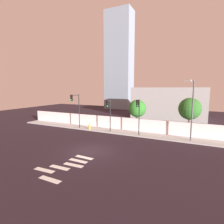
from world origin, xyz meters
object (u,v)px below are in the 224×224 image
roadside_tree_leftmost (137,109)px  street_lamp_curbside (192,105)px  fire_hydrant (89,126)px  roadside_tree_midleft (190,109)px  traffic_light_center (109,109)px  traffic_light_left (138,110)px  traffic_light_right (75,104)px

roadside_tree_leftmost → street_lamp_curbside: bearing=-22.0°
fire_hydrant → roadside_tree_midleft: bearing=12.0°
traffic_light_center → fire_hydrant: 4.65m
traffic_light_left → roadside_tree_midleft: 6.72m
traffic_light_left → fire_hydrant: bearing=176.9°
traffic_light_left → fire_hydrant: 8.25m
street_lamp_curbside → roadside_tree_midleft: street_lamp_curbside is taller
fire_hydrant → roadside_tree_leftmost: bearing=23.9°
traffic_light_center → traffic_light_right: bearing=179.9°
traffic_light_left → fire_hydrant: traffic_light_left is taller
fire_hydrant → roadside_tree_midleft: size_ratio=0.16×
traffic_light_left → traffic_light_right: (-9.70, -0.24, 0.35)m
traffic_light_left → street_lamp_curbside: 6.19m
traffic_light_center → traffic_light_right: 5.63m
traffic_light_left → traffic_light_right: traffic_light_right is taller
traffic_light_right → roadside_tree_midleft: size_ratio=1.03×
fire_hydrant → roadside_tree_leftmost: roadside_tree_leftmost is taller
traffic_light_right → roadside_tree_leftmost: bearing=22.6°
traffic_light_center → roadside_tree_midleft: roadside_tree_midleft is taller
fire_hydrant → roadside_tree_leftmost: size_ratio=0.18×
street_lamp_curbside → roadside_tree_midleft: bearing=95.4°
fire_hydrant → traffic_light_left: bearing=-3.1°
traffic_light_left → traffic_light_right: bearing=-178.6°
roadside_tree_midleft → traffic_light_right: bearing=-167.2°
roadside_tree_leftmost → roadside_tree_midleft: size_ratio=0.91×
fire_hydrant → roadside_tree_leftmost: (6.50, 2.88, 2.70)m
traffic_light_right → street_lamp_curbside: bearing=2.1°
traffic_light_left → traffic_light_center: size_ratio=1.04×
street_lamp_curbside → roadside_tree_leftmost: (-7.32, 2.95, -1.05)m
street_lamp_curbside → fire_hydrant: bearing=179.7°
traffic_light_right → roadside_tree_leftmost: traffic_light_right is taller
traffic_light_right → roadside_tree_midleft: bearing=12.8°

